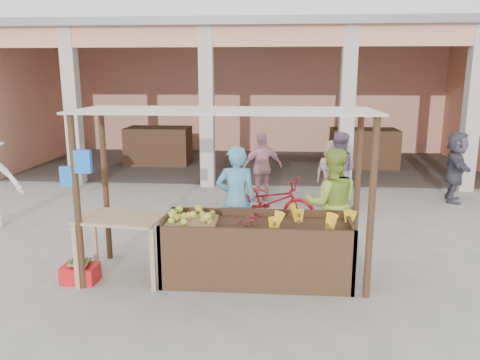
# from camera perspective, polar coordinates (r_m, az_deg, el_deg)

# --- Properties ---
(ground) EXTENTS (60.00, 60.00, 0.00)m
(ground) POSITION_cam_1_polar(r_m,az_deg,el_deg) (6.85, -2.25, -11.78)
(ground) COLOR gray
(ground) RESTS_ON ground
(market_building) EXTENTS (14.40, 6.40, 4.20)m
(market_building) POSITION_cam_1_polar(r_m,az_deg,el_deg) (15.13, 1.77, 12.18)
(market_building) COLOR #E49577
(market_building) RESTS_ON ground
(fruit_stall) EXTENTS (2.60, 0.95, 0.80)m
(fruit_stall) POSITION_cam_1_polar(r_m,az_deg,el_deg) (6.65, 2.05, -8.78)
(fruit_stall) COLOR #472C1C
(fruit_stall) RESTS_ON ground
(stall_awning) EXTENTS (4.09, 1.35, 2.39)m
(stall_awning) POSITION_cam_1_polar(r_m,az_deg,el_deg) (6.35, -2.47, 4.91)
(stall_awning) COLOR #472C1C
(stall_awning) RESTS_ON ground
(banana_heap) EXTENTS (1.19, 0.65, 0.22)m
(banana_heap) POSITION_cam_1_polar(r_m,az_deg,el_deg) (6.47, 8.53, -4.79)
(banana_heap) COLOR yellow
(banana_heap) RESTS_ON fruit_stall
(melon_tray) EXTENTS (0.69, 0.60, 0.19)m
(melon_tray) POSITION_cam_1_polar(r_m,az_deg,el_deg) (6.54, -5.92, -4.69)
(melon_tray) COLOR #97754E
(melon_tray) RESTS_ON fruit_stall
(berry_heap) EXTENTS (0.39, 0.32, 0.13)m
(berry_heap) POSITION_cam_1_polar(r_m,az_deg,el_deg) (6.55, 1.47, -4.85)
(berry_heap) COLOR maroon
(berry_heap) RESTS_ON fruit_stall
(side_table) EXTENTS (1.23, 0.90, 0.93)m
(side_table) POSITION_cam_1_polar(r_m,az_deg,el_deg) (6.72, -14.32, -5.48)
(side_table) COLOR tan
(side_table) RESTS_ON ground
(papaya_pile) EXTENTS (0.67, 0.38, 0.19)m
(papaya_pile) POSITION_cam_1_polar(r_m,az_deg,el_deg) (6.65, -14.43, -3.52)
(papaya_pile) COLOR #4C8E2E
(papaya_pile) RESTS_ON side_table
(red_crate) EXTENTS (0.49, 0.36, 0.25)m
(red_crate) POSITION_cam_1_polar(r_m,az_deg,el_deg) (7.03, -18.88, -10.72)
(red_crate) COLOR red
(red_crate) RESTS_ON ground
(plantain_bundle) EXTENTS (0.38, 0.27, 0.08)m
(plantain_bundle) POSITION_cam_1_polar(r_m,az_deg,el_deg) (6.97, -18.98, -9.50)
(plantain_bundle) COLOR #517F2E
(plantain_bundle) RESTS_ON red_crate
(produce_sacks) EXTENTS (0.75, 0.70, 0.57)m
(produce_sacks) POSITION_cam_1_polar(r_m,az_deg,el_deg) (11.85, 13.46, -0.08)
(produce_sacks) COLOR maroon
(produce_sacks) RESTS_ON ground
(vendor_blue) EXTENTS (0.76, 0.59, 1.87)m
(vendor_blue) POSITION_cam_1_polar(r_m,az_deg,el_deg) (7.47, -0.48, -2.02)
(vendor_blue) COLOR #52A5C1
(vendor_blue) RESTS_ON ground
(vendor_green) EXTENTS (0.90, 0.54, 1.84)m
(vendor_green) POSITION_cam_1_polar(r_m,az_deg,el_deg) (7.41, 11.12, -2.52)
(vendor_green) COLOR #9DC040
(vendor_green) RESTS_ON ground
(motorcycle) EXTENTS (1.36, 2.09, 1.03)m
(motorcycle) POSITION_cam_1_polar(r_m,az_deg,el_deg) (8.87, 3.49, -2.49)
(motorcycle) COLOR #A71017
(motorcycle) RESTS_ON ground
(shopper_b) EXTENTS (1.12, 0.86, 1.70)m
(shopper_b) POSITION_cam_1_polar(r_m,az_deg,el_deg) (10.60, 2.75, 1.88)
(shopper_b) COLOR pink
(shopper_b) RESTS_ON ground
(shopper_c) EXTENTS (0.92, 0.80, 1.61)m
(shopper_c) POSITION_cam_1_polar(r_m,az_deg,el_deg) (10.46, 11.05, 1.27)
(shopper_c) COLOR tan
(shopper_c) RESTS_ON ground
(shopper_d) EXTENTS (1.03, 1.68, 1.70)m
(shopper_d) POSITION_cam_1_polar(r_m,az_deg,el_deg) (11.61, 24.83, 1.66)
(shopper_d) COLOR #44434F
(shopper_d) RESTS_ON ground
(shopper_f) EXTENTS (0.99, 0.71, 1.83)m
(shopper_f) POSITION_cam_1_polar(r_m,az_deg,el_deg) (10.11, 11.85, 1.49)
(shopper_f) COLOR gray
(shopper_f) RESTS_ON ground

